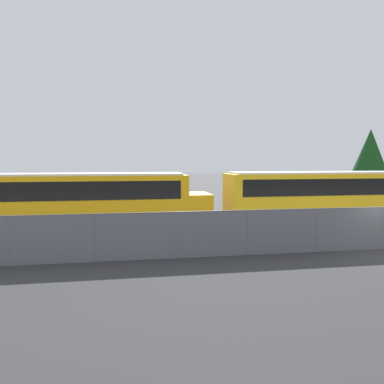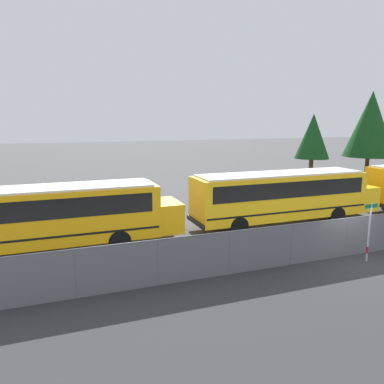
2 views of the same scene
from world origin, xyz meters
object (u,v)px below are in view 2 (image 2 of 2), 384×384
object	(u,v)px
school_bus_3	(284,193)
tree_1	(371,124)
school_bus_2	(49,213)
tree_0	(313,136)
street_sign	(369,231)

from	to	relation	value
school_bus_3	tree_1	size ratio (longest dim) A/B	1.29
school_bus_2	tree_1	distance (m)	36.99
tree_0	tree_1	bearing A→B (deg)	3.42
school_bus_3	tree_1	bearing A→B (deg)	34.14
tree_1	school_bus_2	bearing A→B (deg)	-157.15
school_bus_2	tree_1	bearing A→B (deg)	22.85
tree_1	school_bus_3	bearing A→B (deg)	-145.86
tree_1	tree_0	bearing A→B (deg)	-176.58
school_bus_3	tree_1	world-z (taller)	tree_1
street_sign	tree_0	distance (m)	23.88
school_bus_2	street_sign	xyz separation A→B (m)	(13.27, -6.30, -0.47)
school_bus_2	tree_1	world-z (taller)	tree_1
school_bus_2	tree_0	size ratio (longest dim) A/B	1.76
school_bus_3	street_sign	size ratio (longest dim) A/B	4.50
tree_0	tree_1	xyz separation A→B (m)	(8.13, 0.49, 1.22)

